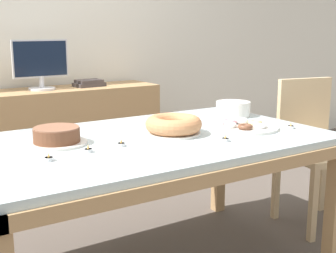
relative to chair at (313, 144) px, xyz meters
name	(u,v)px	position (x,y,z in m)	size (l,w,h in m)	color
wall_back	(30,23)	(-1.24, 1.84, 0.78)	(8.00, 0.10, 2.60)	silver
dining_table	(149,152)	(-1.24, -0.01, 0.13)	(1.81, 1.08, 0.73)	silver
chair	(313,144)	(0.00, 0.00, 0.00)	(0.49, 0.49, 0.94)	#D1B284
sideboard	(48,140)	(-1.24, 1.54, -0.12)	(1.79, 0.44, 0.80)	tan
computer_monitor	(41,65)	(-1.27, 1.54, 0.46)	(0.42, 0.20, 0.38)	silver
book_stack	(89,83)	(-0.88, 1.54, 0.30)	(0.24, 0.17, 0.05)	#3F3838
cake_chocolate_round	(57,136)	(-1.67, 0.10, 0.24)	(0.28, 0.28, 0.08)	silver
cake_golden_bundt	(174,125)	(-1.10, -0.02, 0.25)	(0.29, 0.29, 0.09)	silver
pastry_platter	(243,126)	(-0.71, -0.10, 0.22)	(0.37, 0.37, 0.04)	silver
plate_stack	(233,109)	(-0.52, 0.20, 0.25)	(0.21, 0.21, 0.09)	silver
tealight_right_edge	(49,159)	(-1.80, -0.15, 0.22)	(0.04, 0.04, 0.04)	silver
tealight_near_cakes	(88,150)	(-1.61, -0.11, 0.22)	(0.04, 0.04, 0.04)	silver
tealight_left_edge	(225,139)	(-0.98, -0.28, 0.22)	(0.04, 0.04, 0.04)	silver
tealight_centre	(291,127)	(-0.50, -0.25, 0.22)	(0.04, 0.04, 0.04)	silver
tealight_near_front	(121,144)	(-1.44, -0.10, 0.22)	(0.04, 0.04, 0.04)	silver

